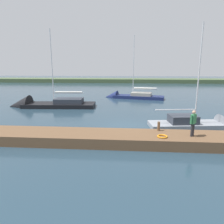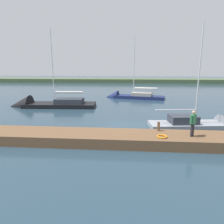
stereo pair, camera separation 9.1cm
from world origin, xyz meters
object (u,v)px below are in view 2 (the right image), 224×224
object	(u,v)px
mooring_post_near	(158,126)
life_ring_buoy	(162,136)
person_on_dock	(193,122)
sailboat_behind_pier	(43,106)
sailboat_far_right	(204,125)
sailboat_far_left	(130,97)

from	to	relation	value
mooring_post_near	life_ring_buoy	distance (m)	1.41
person_on_dock	sailboat_behind_pier	bearing A→B (deg)	0.69
life_ring_buoy	sailboat_behind_pier	world-z (taller)	sailboat_behind_pier
sailboat_far_right	sailboat_far_left	xyz separation A→B (m)	(6.40, -16.07, 0.01)
mooring_post_near	sailboat_far_right	xyz separation A→B (m)	(-4.43, -3.62, -0.88)
life_ring_buoy	sailboat_far_right	distance (m)	6.68
sailboat_far_left	sailboat_behind_pier	distance (m)	13.97
mooring_post_near	person_on_dock	distance (m)	2.33
mooring_post_near	sailboat_behind_pier	size ratio (longest dim) A/B	0.06
mooring_post_near	sailboat_behind_pier	xyz separation A→B (m)	(13.11, -11.27, -0.87)
sailboat_far_right	sailboat_far_left	size ratio (longest dim) A/B	0.87
sailboat_far_left	person_on_dock	bearing A→B (deg)	113.17
life_ring_buoy	sailboat_far_right	bearing A→B (deg)	-131.24
mooring_post_near	sailboat_far_right	bearing A→B (deg)	-140.74
sailboat_far_right	person_on_dock	size ratio (longest dim) A/B	5.63
sailboat_behind_pier	person_on_dock	world-z (taller)	sailboat_behind_pier
mooring_post_near	sailboat_far_right	distance (m)	5.79
mooring_post_near	person_on_dock	size ratio (longest dim) A/B	0.37
mooring_post_near	person_on_dock	xyz separation A→B (m)	(-1.98, 1.03, 0.66)
mooring_post_near	life_ring_buoy	bearing A→B (deg)	91.91
sailboat_far_right	sailboat_behind_pier	size ratio (longest dim) A/B	0.85
person_on_dock	sailboat_far_right	bearing A→B (deg)	-77.93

